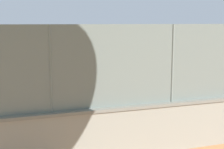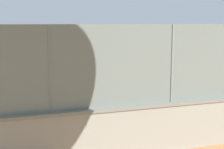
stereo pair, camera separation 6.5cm
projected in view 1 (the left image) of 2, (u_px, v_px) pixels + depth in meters
ground_plane at (81, 74)px, 22.03m from camera, size 260.00×260.00×0.00m
perimeter_wall at (220, 119)px, 9.44m from camera, size 29.73×0.86×1.35m
fence_panel_on_wall at (223, 61)px, 9.16m from camera, size 29.20×0.50×2.09m
player_crossing_court at (135, 69)px, 17.86m from camera, size 0.67×0.79×1.55m
sports_ball at (18, 141)px, 9.54m from camera, size 0.07×0.07×0.07m
courtside_bench at (179, 110)px, 11.25m from camera, size 1.61×0.40×0.87m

